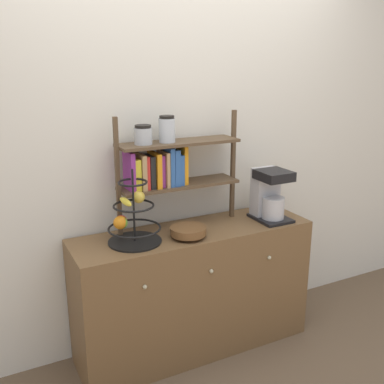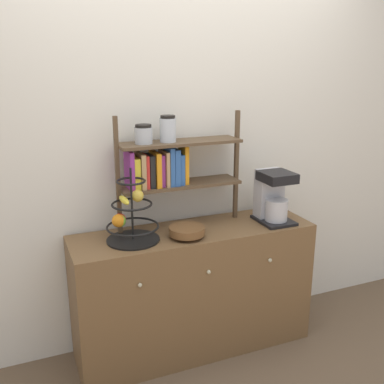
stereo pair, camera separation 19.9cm
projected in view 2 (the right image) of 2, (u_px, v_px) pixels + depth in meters
ground_plane at (207, 364)px, 2.76m from camera, size 12.00×12.00×0.00m
wall_back at (178, 143)px, 2.81m from camera, size 7.00×0.05×2.60m
sideboard at (194, 290)px, 2.84m from camera, size 1.49×0.45×0.81m
coffee_maker at (273, 196)px, 2.84m from camera, size 0.20×0.25×0.33m
fruit_stand at (129, 218)px, 2.53m from camera, size 0.30×0.30×0.43m
wooden_bowl at (187, 231)px, 2.61m from camera, size 0.21×0.21×0.06m
shelf_hutch at (165, 162)px, 2.66m from camera, size 0.79×0.20×0.70m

